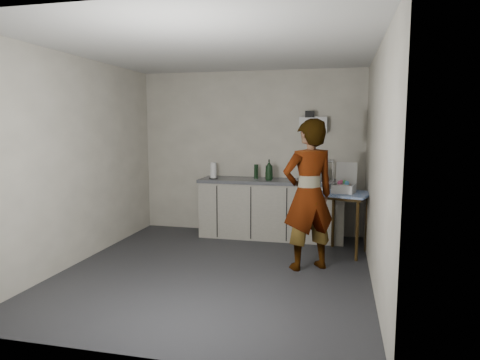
% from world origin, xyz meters
% --- Properties ---
extents(ground, '(4.00, 4.00, 0.00)m').
position_xyz_m(ground, '(0.00, 0.00, 0.00)').
color(ground, '#26272B').
rests_on(ground, ground).
extents(wall_back, '(3.60, 0.02, 2.60)m').
position_xyz_m(wall_back, '(0.00, 1.99, 1.30)').
color(wall_back, beige).
rests_on(wall_back, ground).
extents(wall_right, '(0.02, 4.00, 2.60)m').
position_xyz_m(wall_right, '(1.79, 0.00, 1.30)').
color(wall_right, beige).
rests_on(wall_right, ground).
extents(wall_left, '(0.02, 4.00, 2.60)m').
position_xyz_m(wall_left, '(-1.79, 0.00, 1.30)').
color(wall_left, beige).
rests_on(wall_left, ground).
extents(ceiling, '(3.60, 4.00, 0.01)m').
position_xyz_m(ceiling, '(0.00, 0.00, 2.60)').
color(ceiling, white).
rests_on(ceiling, wall_back).
extents(kitchen_counter, '(2.24, 0.62, 0.91)m').
position_xyz_m(kitchen_counter, '(0.40, 1.70, 0.43)').
color(kitchen_counter, black).
rests_on(kitchen_counter, ground).
extents(wall_shelf, '(0.42, 0.18, 0.37)m').
position_xyz_m(wall_shelf, '(1.00, 1.92, 1.75)').
color(wall_shelf, white).
rests_on(wall_shelf, ground).
extents(side_table, '(0.82, 0.82, 0.84)m').
position_xyz_m(side_table, '(1.50, 1.08, 0.73)').
color(side_table, '#35230C').
rests_on(side_table, ground).
extents(standing_man, '(0.80, 0.72, 1.82)m').
position_xyz_m(standing_man, '(1.06, 0.34, 0.91)').
color(standing_man, '#B2A593').
rests_on(standing_man, ground).
extents(soap_bottle, '(0.13, 0.14, 0.32)m').
position_xyz_m(soap_bottle, '(0.37, 1.61, 1.07)').
color(soap_bottle, black).
rests_on(soap_bottle, kitchen_counter).
extents(soda_can, '(0.06, 0.06, 0.11)m').
position_xyz_m(soda_can, '(0.34, 1.69, 0.97)').
color(soda_can, red).
rests_on(soda_can, kitchen_counter).
extents(dark_bottle, '(0.07, 0.07, 0.22)m').
position_xyz_m(dark_bottle, '(0.14, 1.77, 1.02)').
color(dark_bottle, black).
rests_on(dark_bottle, kitchen_counter).
extents(paper_towel, '(0.14, 0.14, 0.25)m').
position_xyz_m(paper_towel, '(-0.51, 1.59, 1.03)').
color(paper_towel, black).
rests_on(paper_towel, kitchen_counter).
extents(dish_rack, '(0.45, 0.34, 0.31)m').
position_xyz_m(dish_rack, '(1.10, 1.76, 0.98)').
color(dish_rack, silver).
rests_on(dish_rack, kitchen_counter).
extents(bakery_box, '(0.34, 0.35, 0.40)m').
position_xyz_m(bakery_box, '(1.48, 1.08, 0.93)').
color(bakery_box, white).
rests_on(bakery_box, side_table).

